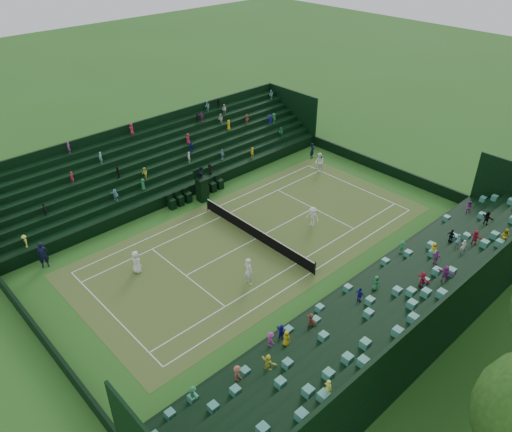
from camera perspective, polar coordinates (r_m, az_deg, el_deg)
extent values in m
plane|color=#2A5F1E|center=(37.07, 0.00, -2.62)|extent=(160.00, 160.00, 0.00)
cube|color=#2E6C24|center=(37.06, 0.00, -2.61)|extent=(12.97, 26.77, 0.01)
cube|color=black|center=(47.56, 14.26, 5.41)|extent=(17.17, 0.20, 1.00)
cube|color=black|center=(30.81, -22.88, -13.17)|extent=(17.17, 0.20, 1.00)
cube|color=black|center=(32.34, 10.37, -8.16)|extent=(0.20, 31.77, 1.00)
cube|color=black|center=(42.47, -7.81, 2.77)|extent=(0.20, 31.77, 1.00)
cube|color=black|center=(32.13, 11.07, -8.57)|extent=(0.80, 32.00, 1.00)
cube|color=black|center=(31.66, 12.26, -8.92)|extent=(0.80, 32.00, 1.45)
cube|color=black|center=(31.21, 13.50, -9.28)|extent=(0.80, 32.00, 1.90)
cube|color=black|center=(30.77, 14.77, -9.64)|extent=(0.80, 32.00, 2.35)
cube|color=black|center=(30.34, 16.07, -10.01)|extent=(0.80, 32.00, 2.80)
cube|color=black|center=(29.94, 17.42, -10.39)|extent=(0.80, 32.00, 3.25)
cube|color=black|center=(29.55, 18.81, -10.77)|extent=(0.80, 32.00, 3.70)
cube|color=black|center=(29.18, 20.24, -11.15)|extent=(0.80, 32.00, 4.15)
cube|color=black|center=(28.81, 21.24, -11.05)|extent=(0.20, 32.00, 4.90)
cube|color=black|center=(42.84, -8.20, 3.01)|extent=(0.80, 32.00, 1.00)
cube|color=black|center=(43.32, -8.84, 3.64)|extent=(0.80, 32.00, 1.45)
cube|color=black|center=(43.81, -9.47, 4.26)|extent=(0.80, 32.00, 1.90)
cube|color=black|center=(44.31, -10.08, 4.86)|extent=(0.80, 32.00, 2.35)
cube|color=black|center=(44.83, -10.69, 5.45)|extent=(0.80, 32.00, 2.80)
cube|color=black|center=(45.35, -11.28, 6.03)|extent=(0.80, 32.00, 3.25)
cube|color=black|center=(45.88, -11.85, 6.59)|extent=(0.80, 32.00, 3.70)
cube|color=black|center=(46.42, -12.42, 7.14)|extent=(0.80, 32.00, 4.15)
cube|color=black|center=(46.66, -12.80, 7.74)|extent=(0.20, 32.00, 4.90)
cylinder|color=black|center=(40.54, -5.56, 1.44)|extent=(0.10, 0.10, 1.06)
cylinder|color=black|center=(33.57, 6.76, -6.00)|extent=(0.10, 0.10, 1.06)
cube|color=black|center=(36.81, 0.00, -2.03)|extent=(11.57, 0.02, 0.86)
cube|color=white|center=(36.54, 0.00, -1.42)|extent=(11.57, 0.04, 0.07)
cube|color=black|center=(41.59, -6.18, 2.98)|extent=(0.77, 0.77, 1.98)
cube|color=black|center=(41.09, -6.26, 4.26)|extent=(0.99, 0.99, 0.11)
cube|color=black|center=(41.19, -6.62, 4.91)|extent=(0.09, 0.99, 0.77)
imported|color=black|center=(40.83, -6.31, 4.96)|extent=(0.49, 0.57, 1.02)
cube|color=black|center=(41.05, -9.57, 1.35)|extent=(0.52, 0.52, 0.84)
cube|color=black|center=(40.98, -9.84, 2.11)|extent=(0.06, 0.52, 0.52)
cube|color=black|center=(41.41, -8.66, 1.74)|extent=(0.52, 0.52, 0.84)
cube|color=black|center=(41.35, -8.93, 2.50)|extent=(0.06, 0.52, 0.52)
cube|color=black|center=(41.79, -7.77, 2.12)|extent=(0.52, 0.52, 0.84)
cube|color=black|center=(41.73, -8.03, 2.87)|extent=(0.06, 0.52, 0.52)
cube|color=black|center=(42.69, -5.82, 2.95)|extent=(0.52, 0.52, 0.84)
cube|color=black|center=(42.63, -6.08, 3.69)|extent=(0.06, 0.52, 0.52)
cube|color=black|center=(43.11, -4.98, 3.31)|extent=(0.52, 0.52, 0.84)
cube|color=black|center=(43.05, -5.23, 4.04)|extent=(0.06, 0.52, 0.52)
cube|color=black|center=(43.54, -4.16, 3.66)|extent=(0.52, 0.52, 0.84)
cube|color=black|center=(43.47, -4.40, 4.38)|extent=(0.06, 0.52, 0.52)
imported|color=white|center=(34.35, -13.53, -5.14)|extent=(0.90, 0.66, 1.68)
imported|color=white|center=(32.36, -0.86, -6.32)|extent=(0.74, 0.49, 2.03)
imported|color=white|center=(46.48, 7.25, 6.10)|extent=(1.03, 0.89, 1.82)
imported|color=white|center=(38.40, 6.48, -0.04)|extent=(1.16, 0.84, 1.61)
imported|color=black|center=(49.01, 6.45, 7.44)|extent=(0.57, 0.68, 1.60)
imported|color=black|center=(36.74, -23.17, -4.12)|extent=(0.70, 0.84, 1.96)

